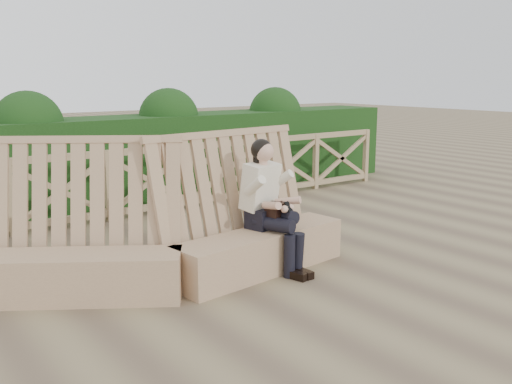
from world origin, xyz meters
TOP-DOWN VIEW (x-y plane):
  - ground at (0.00, 0.00)m, footprint 60.00×60.00m
  - bench at (-1.23, 0.56)m, footprint 4.22×1.87m
  - woman at (-0.08, 0.29)m, footprint 0.51×0.95m
  - guardrail at (0.00, 3.50)m, footprint 10.10×0.09m
  - hedge at (0.00, 4.70)m, footprint 12.00×1.20m

SIDE VIEW (x-z plane):
  - ground at x=0.00m, z-range 0.00..0.00m
  - bench at x=-1.23m, z-range -0.40..1.21m
  - guardrail at x=0.00m, z-range 0.00..1.10m
  - hedge at x=0.00m, z-range 0.00..1.50m
  - woman at x=-0.08m, z-range 0.05..1.56m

